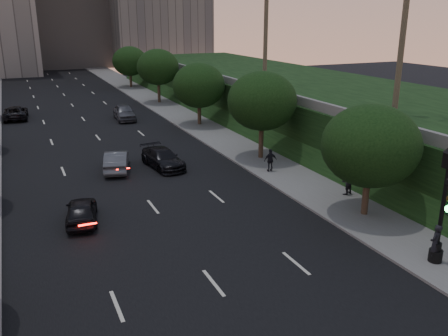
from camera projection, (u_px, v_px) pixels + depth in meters
name	position (u px, v px, depth m)	size (l,w,h in m)	color
road_surface	(102.00, 143.00, 41.31)	(16.00, 140.00, 0.02)	black
sidewalk_right	(210.00, 131.00, 45.28)	(4.50, 140.00, 0.15)	slate
embankment	(326.00, 105.00, 47.52)	(18.00, 90.00, 4.00)	black
parapet_wall	(251.00, 87.00, 43.50)	(0.35, 90.00, 0.70)	slate
office_block_mid	(64.00, 4.00, 102.23)	(22.00, 18.00, 26.00)	gray
tree_right_a	(371.00, 146.00, 24.97)	(5.20, 5.20, 6.24)	#38281C
tree_right_b	(262.00, 101.00, 35.25)	(5.20, 5.20, 6.74)	#38281C
tree_right_c	(199.00, 85.00, 46.69)	(5.20, 5.20, 6.24)	#38281C
tree_right_d	(158.00, 67.00, 58.71)	(5.20, 5.20, 6.74)	#38281C
tree_right_e	(130.00, 61.00, 71.89)	(5.20, 5.20, 6.24)	#38281C
street_lamp	(442.00, 209.00, 20.31)	(0.64, 0.64, 5.62)	black
sedan_near_left	(82.00, 211.00, 25.20)	(1.58, 3.93, 1.34)	black
sedan_mid_left	(117.00, 161.00, 33.68)	(1.55, 4.45, 1.47)	#505458
sedan_far_left	(16.00, 113.00, 50.59)	(2.36, 5.11, 1.42)	black
sedan_near_right	(163.00, 158.00, 34.39)	(1.93, 4.76, 1.38)	black
sedan_far_right	(124.00, 112.00, 50.24)	(1.95, 4.86, 1.65)	#4E5055
pedestrian_a	(435.00, 243.00, 20.79)	(0.64, 0.42, 1.77)	black
pedestrian_b	(347.00, 181.00, 28.77)	(0.81, 0.63, 1.66)	black
pedestrian_c	(270.00, 160.00, 33.06)	(0.94, 0.39, 1.60)	black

